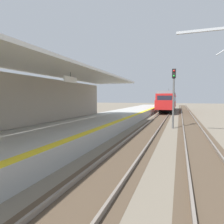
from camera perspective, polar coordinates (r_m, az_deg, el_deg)
station_platform at (r=15.11m, az=-7.49°, el=-4.40°), size 5.00×80.00×0.91m
station_building_with_canopy at (r=12.12m, az=-25.55°, el=3.61°), size 4.85×24.00×4.43m
track_pair_nearest_platform at (r=17.69m, az=11.47°, el=-4.52°), size 2.34×120.00×0.16m
track_pair_middle at (r=17.57m, az=22.56°, el=-4.81°), size 2.34×120.00×0.16m
approaching_train at (r=41.26m, az=16.00°, el=3.25°), size 2.93×19.60×4.76m
rail_signal_post at (r=17.87m, az=17.62°, el=5.57°), size 0.32×0.34×5.20m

